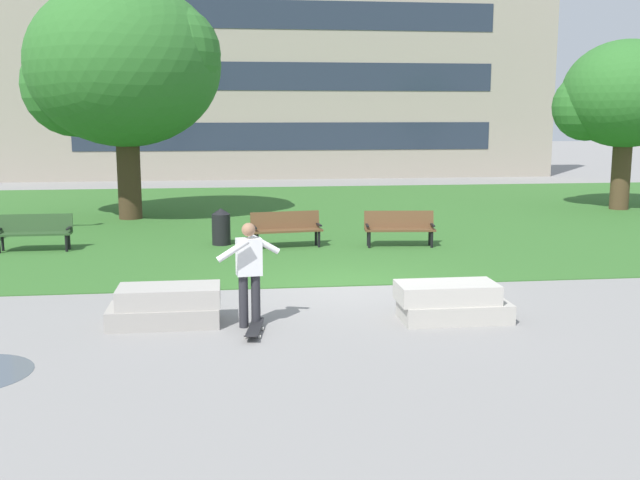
% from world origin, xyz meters
% --- Properties ---
extents(ground_plane, '(140.00, 140.00, 0.00)m').
position_xyz_m(ground_plane, '(0.00, 0.00, 0.00)').
color(ground_plane, gray).
extents(grass_lawn, '(40.00, 20.00, 0.02)m').
position_xyz_m(grass_lawn, '(0.00, 10.00, 0.01)').
color(grass_lawn, '#336628').
rests_on(grass_lawn, ground).
extents(concrete_block_center, '(1.82, 0.90, 0.64)m').
position_xyz_m(concrete_block_center, '(-3.34, -2.29, 0.31)').
color(concrete_block_center, '#9E9991').
rests_on(concrete_block_center, ground).
extents(concrete_block_left, '(1.87, 0.90, 0.64)m').
position_xyz_m(concrete_block_left, '(1.36, -2.63, 0.31)').
color(concrete_block_left, '#B2ADA3').
rests_on(concrete_block_left, ground).
extents(person_skateboarder, '(1.05, 0.72, 1.71)m').
position_xyz_m(person_skateboarder, '(-1.99, -2.60, 0.98)').
color(person_skateboarder, '#28282D').
rests_on(person_skateboarder, ground).
extents(skateboard, '(0.36, 1.04, 0.14)m').
position_xyz_m(skateboard, '(-1.94, -3.03, 0.09)').
color(skateboard, black).
rests_on(skateboard, ground).
extents(park_bench_near_left, '(1.84, 0.71, 0.90)m').
position_xyz_m(park_bench_near_left, '(2.08, 4.24, 0.54)').
color(park_bench_near_left, brown).
rests_on(park_bench_near_left, grass_lawn).
extents(park_bench_near_right, '(1.80, 0.55, 0.90)m').
position_xyz_m(park_bench_near_right, '(-7.10, 4.75, 0.54)').
color(park_bench_near_right, '#284723').
rests_on(park_bench_near_right, grass_lawn).
extents(park_bench_far_left, '(1.85, 0.76, 0.90)m').
position_xyz_m(park_bench_far_left, '(-0.82, 4.47, 0.54)').
color(park_bench_far_left, brown).
rests_on(park_bench_far_left, grass_lawn).
extents(tree_far_right, '(6.36, 6.06, 7.46)m').
position_xyz_m(tree_far_right, '(-5.51, 10.29, 4.83)').
color(tree_far_right, '#42301E').
rests_on(tree_far_right, grass_lawn).
extents(tree_far_left, '(4.59, 4.37, 5.90)m').
position_xyz_m(tree_far_left, '(11.50, 10.55, 3.99)').
color(tree_far_left, '#4C3823').
rests_on(tree_far_left, grass_lawn).
extents(trash_bin, '(0.49, 0.49, 0.96)m').
position_xyz_m(trash_bin, '(-2.48, 5.02, 0.50)').
color(trash_bin, black).
rests_on(trash_bin, grass_lawn).
extents(building_facade_distant, '(28.44, 1.03, 12.07)m').
position_xyz_m(building_facade_distant, '(0.81, 24.50, 6.03)').
color(building_facade_distant, gray).
rests_on(building_facade_distant, ground).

